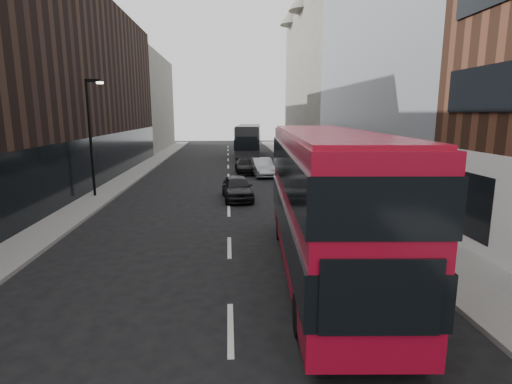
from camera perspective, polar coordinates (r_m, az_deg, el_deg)
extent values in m
plane|color=black|center=(8.64, -3.56, -25.56)|extent=(140.00, 140.00, 0.00)
cube|color=slate|center=(33.19, 9.11, 2.23)|extent=(3.00, 80.00, 0.15)
cube|color=slate|center=(33.30, -17.87, 1.86)|extent=(2.00, 80.00, 0.15)
cube|color=#A5AAB0|center=(30.58, 19.30, 19.70)|extent=(5.00, 22.00, 20.00)
cube|color=silver|center=(29.57, 14.09, 4.52)|extent=(0.35, 21.00, 3.80)
cube|color=#646058|center=(52.35, 9.01, 15.27)|extent=(5.00, 24.00, 18.00)
cone|color=#646058|center=(61.38, 5.51, 24.66)|extent=(4.00, 4.00, 3.00)
cube|color=black|center=(38.72, -21.89, 13.13)|extent=(5.00, 24.00, 14.00)
cube|color=#646058|center=(60.05, -15.40, 12.08)|extent=(5.00, 20.00, 13.00)
cylinder|color=black|center=(26.31, -22.57, 7.05)|extent=(0.16, 0.16, 7.00)
cube|color=black|center=(26.21, -22.29, 14.51)|extent=(0.90, 0.15, 0.18)
cube|color=#FFF2CC|center=(26.09, -21.40, 14.33)|extent=(0.35, 0.22, 0.12)
cube|color=maroon|center=(12.75, 9.85, -1.15)|extent=(3.32, 11.51, 4.13)
cube|color=black|center=(12.91, 9.75, -4.06)|extent=(3.44, 11.56, 1.14)
cube|color=black|center=(12.57, 10.01, 3.69)|extent=(3.44, 11.56, 1.14)
cube|color=black|center=(7.63, 17.35, -14.20)|extent=(2.20, 0.22, 1.45)
cube|color=black|center=(18.39, 6.73, 1.08)|extent=(2.20, 0.22, 1.45)
cube|color=maroon|center=(12.48, 10.17, 8.30)|extent=(3.19, 11.05, 0.12)
cylinder|color=black|center=(16.60, 3.54, -5.10)|extent=(0.38, 1.05, 1.03)
cylinder|color=black|center=(16.90, 11.32, -5.00)|extent=(0.38, 1.05, 1.03)
cylinder|color=black|center=(9.86, 6.42, -17.03)|extent=(0.38, 1.05, 1.03)
cylinder|color=black|center=(10.36, 19.59, -16.17)|extent=(0.38, 1.05, 1.03)
cube|color=black|center=(48.35, -1.06, 7.50)|extent=(3.61, 11.71, 3.25)
cube|color=black|center=(48.36, -1.06, 7.25)|extent=(3.74, 11.77, 1.15)
cube|color=black|center=(42.57, -1.34, 6.92)|extent=(2.23, 0.27, 1.47)
cube|color=black|center=(54.13, -0.84, 7.84)|extent=(2.23, 0.27, 1.47)
cube|color=black|center=(48.27, -1.07, 9.46)|extent=(3.47, 11.24, 0.12)
cylinder|color=black|center=(52.19, -2.19, 6.09)|extent=(0.40, 1.07, 1.05)
cylinder|color=black|center=(52.11, 0.37, 6.09)|extent=(0.40, 1.07, 1.05)
cylinder|color=black|center=(44.86, -2.71, 5.25)|extent=(0.40, 1.07, 1.05)
cylinder|color=black|center=(44.77, 0.27, 5.25)|extent=(0.40, 1.07, 1.05)
imported|color=black|center=(24.34, -2.71, 0.67)|extent=(2.03, 4.37, 1.45)
imported|color=gray|center=(33.34, 0.87, 3.57)|extent=(2.02, 4.63, 1.48)
imported|color=black|center=(35.01, -1.46, 3.75)|extent=(2.00, 4.45, 1.27)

